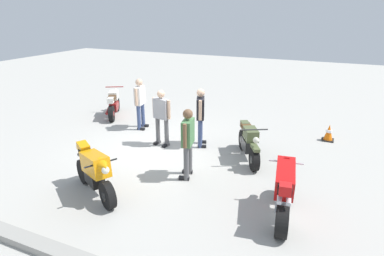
{
  "coord_description": "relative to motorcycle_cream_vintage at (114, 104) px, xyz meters",
  "views": [
    {
      "loc": [
        -4.49,
        7.74,
        3.98
      ],
      "look_at": [
        -1.0,
        -0.24,
        0.75
      ],
      "focal_mm": 30.32,
      "sensor_mm": 36.0,
      "label": 1
    }
  ],
  "objects": [
    {
      "name": "ground_plane",
      "position": [
        -3.15,
        2.13,
        -0.49
      ],
      "size": [
        40.0,
        40.0,
        0.0
      ],
      "primitive_type": "plane",
      "color": "#ADAAA3"
    },
    {
      "name": "curb_edge",
      "position": [
        -3.15,
        6.73,
        -0.41
      ],
      "size": [
        14.0,
        0.3,
        0.15
      ],
      "primitive_type": "cube",
      "color": "gray",
      "rests_on": "ground"
    },
    {
      "name": "motorcycle_cream_vintage",
      "position": [
        0.0,
        0.0,
        0.0
      ],
      "size": [
        1.07,
        1.8,
        1.07
      ],
      "rotation": [
        0.0,
        0.0,
        5.2
      ],
      "color": "black",
      "rests_on": "ground"
    },
    {
      "name": "motorcycle_red_sportbike",
      "position": [
        -7.07,
        3.98,
        0.11
      ],
      "size": [
        0.7,
        1.96,
        1.14
      ],
      "rotation": [
        0.0,
        0.0,
        4.85
      ],
      "color": "black",
      "rests_on": "ground"
    },
    {
      "name": "motorcycle_olive_vintage",
      "position": [
        -5.77,
        1.66,
        0.0
      ],
      "size": [
        1.06,
        1.81,
        1.07
      ],
      "rotation": [
        0.0,
        0.0,
        2.05
      ],
      "color": "black",
      "rests_on": "ground"
    },
    {
      "name": "motorcycle_orange_sportbike",
      "position": [
        -3.1,
        4.87,
        0.11
      ],
      "size": [
        1.79,
        1.14,
        1.14
      ],
      "rotation": [
        0.0,
        0.0,
        2.62
      ],
      "color": "black",
      "rests_on": "ground"
    },
    {
      "name": "person_in_white_shirt",
      "position": [
        -1.7,
        0.75,
        0.53
      ],
      "size": [
        0.37,
        0.68,
        1.76
      ],
      "rotation": [
        0.0,
        0.0,
        3.29
      ],
      "color": "#384772",
      "rests_on": "ground"
    },
    {
      "name": "person_in_black_shirt",
      "position": [
        -4.19,
        1.34,
        0.55
      ],
      "size": [
        0.45,
        0.67,
        1.78
      ],
      "rotation": [
        0.0,
        0.0,
        3.5
      ],
      "color": "#384772",
      "rests_on": "ground"
    },
    {
      "name": "person_in_gray_shirt",
      "position": [
        -3.09,
        1.75,
        0.51
      ],
      "size": [
        0.67,
        0.38,
        1.73
      ],
      "rotation": [
        0.0,
        0.0,
        1.39
      ],
      "color": "#59595B",
      "rests_on": "ground"
    },
    {
      "name": "person_in_green_shirt",
      "position": [
        -4.65,
        3.29,
        0.54
      ],
      "size": [
        0.38,
        0.68,
        1.77
      ],
      "rotation": [
        0.0,
        0.0,
        0.18
      ],
      "color": "#59595B",
      "rests_on": "ground"
    },
    {
      "name": "traffic_cone",
      "position": [
        -7.78,
        -0.68,
        -0.23
      ],
      "size": [
        0.36,
        0.36,
        0.53
      ],
      "color": "black",
      "rests_on": "ground"
    }
  ]
}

